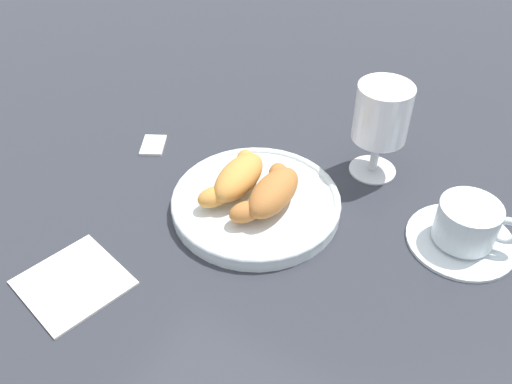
{
  "coord_description": "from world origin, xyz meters",
  "views": [
    {
      "loc": [
        -0.44,
        -0.27,
        0.5
      ],
      "look_at": [
        0.02,
        0.01,
        0.03
      ],
      "focal_mm": 38.34,
      "sensor_mm": 36.0,
      "label": 1
    }
  ],
  "objects_px": {
    "croissant_small": "(237,177)",
    "folded_napkin": "(73,282)",
    "sugar_packet": "(153,144)",
    "coffee_cup_near": "(466,228)",
    "pastry_plate": "(256,202)",
    "croissant_large": "(272,193)",
    "juice_glass_left": "(382,118)"
  },
  "relations": [
    {
      "from": "coffee_cup_near",
      "to": "folded_napkin",
      "type": "relative_size",
      "value": 1.24
    },
    {
      "from": "croissant_small",
      "to": "folded_napkin",
      "type": "relative_size",
      "value": 1.25
    },
    {
      "from": "pastry_plate",
      "to": "croissant_small",
      "type": "bearing_deg",
      "value": 87.54
    },
    {
      "from": "croissant_large",
      "to": "croissant_small",
      "type": "distance_m",
      "value": 0.05
    },
    {
      "from": "croissant_small",
      "to": "juice_glass_left",
      "type": "height_order",
      "value": "juice_glass_left"
    },
    {
      "from": "coffee_cup_near",
      "to": "sugar_packet",
      "type": "distance_m",
      "value": 0.47
    },
    {
      "from": "pastry_plate",
      "to": "sugar_packet",
      "type": "distance_m",
      "value": 0.21
    },
    {
      "from": "croissant_small",
      "to": "coffee_cup_near",
      "type": "xyz_separation_m",
      "value": [
        0.08,
        -0.29,
        -0.01
      ]
    },
    {
      "from": "juice_glass_left",
      "to": "croissant_small",
      "type": "bearing_deg",
      "value": 139.74
    },
    {
      "from": "croissant_large",
      "to": "sugar_packet",
      "type": "bearing_deg",
      "value": 80.06
    },
    {
      "from": "croissant_small",
      "to": "croissant_large",
      "type": "bearing_deg",
      "value": -92.9
    },
    {
      "from": "folded_napkin",
      "to": "pastry_plate",
      "type": "bearing_deg",
      "value": -27.67
    },
    {
      "from": "sugar_packet",
      "to": "folded_napkin",
      "type": "height_order",
      "value": "sugar_packet"
    },
    {
      "from": "sugar_packet",
      "to": "croissant_large",
      "type": "bearing_deg",
      "value": -128.78
    },
    {
      "from": "coffee_cup_near",
      "to": "sugar_packet",
      "type": "height_order",
      "value": "coffee_cup_near"
    },
    {
      "from": "coffee_cup_near",
      "to": "folded_napkin",
      "type": "height_order",
      "value": "coffee_cup_near"
    },
    {
      "from": "pastry_plate",
      "to": "folded_napkin",
      "type": "height_order",
      "value": "pastry_plate"
    },
    {
      "from": "pastry_plate",
      "to": "coffee_cup_near",
      "type": "relative_size",
      "value": 1.67
    },
    {
      "from": "croissant_large",
      "to": "coffee_cup_near",
      "type": "bearing_deg",
      "value": -70.27
    },
    {
      "from": "croissant_small",
      "to": "sugar_packet",
      "type": "height_order",
      "value": "croissant_small"
    },
    {
      "from": "croissant_small",
      "to": "juice_glass_left",
      "type": "xyz_separation_m",
      "value": [
        0.16,
        -0.13,
        0.05
      ]
    },
    {
      "from": "croissant_large",
      "to": "sugar_packet",
      "type": "height_order",
      "value": "croissant_large"
    },
    {
      "from": "pastry_plate",
      "to": "coffee_cup_near",
      "type": "xyz_separation_m",
      "value": [
        0.08,
        -0.25,
        0.01
      ]
    },
    {
      "from": "pastry_plate",
      "to": "coffee_cup_near",
      "type": "bearing_deg",
      "value": -72.32
    },
    {
      "from": "coffee_cup_near",
      "to": "juice_glass_left",
      "type": "height_order",
      "value": "juice_glass_left"
    },
    {
      "from": "coffee_cup_near",
      "to": "sugar_packet",
      "type": "relative_size",
      "value": 2.72
    },
    {
      "from": "coffee_cup_near",
      "to": "folded_napkin",
      "type": "bearing_deg",
      "value": 129.24
    },
    {
      "from": "croissant_small",
      "to": "sugar_packet",
      "type": "xyz_separation_m",
      "value": [
        0.04,
        0.18,
        -0.04
      ]
    },
    {
      "from": "croissant_large",
      "to": "juice_glass_left",
      "type": "bearing_deg",
      "value": -26.12
    },
    {
      "from": "folded_napkin",
      "to": "croissant_small",
      "type": "bearing_deg",
      "value": -21.01
    },
    {
      "from": "croissant_small",
      "to": "folded_napkin",
      "type": "xyz_separation_m",
      "value": [
        -0.22,
        0.09,
        -0.04
      ]
    },
    {
      "from": "juice_glass_left",
      "to": "sugar_packet",
      "type": "xyz_separation_m",
      "value": [
        -0.12,
        0.31,
        -0.09
      ]
    }
  ]
}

